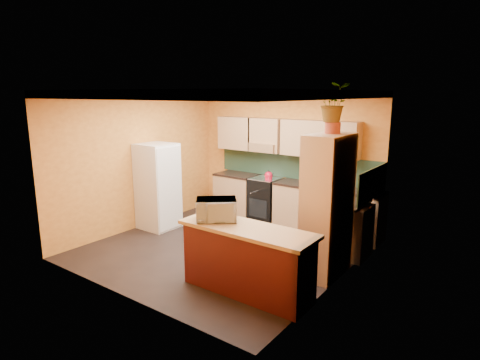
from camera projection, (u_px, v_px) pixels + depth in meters
name	position (u px, v px, depth m)	size (l,w,h in m)	color
room_shell	(233.00, 128.00, 6.78)	(4.24, 4.24, 2.72)	black
base_cabinets_back	(291.00, 205.00, 8.14)	(3.65, 0.60, 0.88)	tan
countertop_back	(292.00, 183.00, 8.04)	(3.65, 0.62, 0.04)	black
stove	(266.00, 199.00, 8.50)	(0.58, 0.58, 0.91)	black
kettle	(269.00, 175.00, 8.28)	(0.17, 0.17, 0.18)	#B60C24
sink	(328.00, 186.00, 7.59)	(0.48, 0.40, 0.03)	silver
base_cabinets_right	(344.00, 229.00, 6.66)	(0.60, 0.80, 0.88)	tan
countertop_right	(346.00, 203.00, 6.57)	(0.62, 0.80, 0.04)	black
fridge	(158.00, 186.00, 7.95)	(0.68, 0.66, 1.70)	white
pantry	(327.00, 206.00, 5.83)	(0.48, 0.90, 2.10)	tan
fern_pot	(333.00, 128.00, 5.63)	(0.22, 0.22, 0.16)	#9B3C25
fern	(334.00, 103.00, 5.56)	(0.48, 0.42, 0.54)	tan
breakfast_bar	(247.00, 262.00, 5.38)	(1.80, 0.55, 0.88)	#451110
bar_top	(247.00, 229.00, 5.28)	(1.90, 0.65, 0.05)	tan
microwave	(216.00, 210.00, 5.54)	(0.55, 0.37, 0.30)	white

